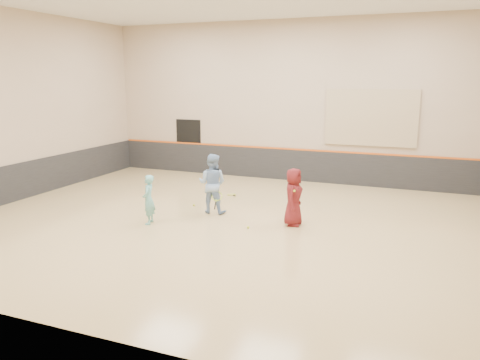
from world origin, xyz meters
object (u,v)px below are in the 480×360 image
at_px(young_man, 293,197).
at_px(spare_racket, 231,193).
at_px(instructor, 212,184).
at_px(girl, 149,200).

height_order(young_man, spare_racket, young_man).
bearing_deg(spare_racket, instructor, -82.52).
distance_m(girl, spare_racket, 3.89).
bearing_deg(spare_racket, young_man, -40.71).
height_order(girl, young_man, young_man).
relative_size(young_man, spare_racket, 2.24).
xyz_separation_m(girl, instructor, (1.14, 1.62, 0.20)).
relative_size(instructor, young_man, 1.12).
xyz_separation_m(young_man, spare_racket, (-2.80, 2.41, -0.72)).
bearing_deg(instructor, young_man, 170.19).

